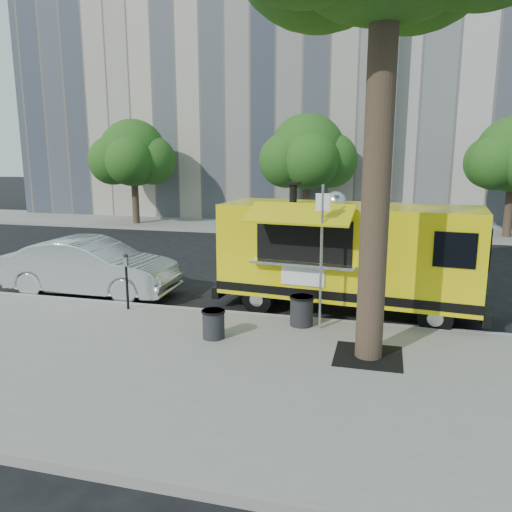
{
  "coord_description": "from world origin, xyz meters",
  "views": [
    {
      "loc": [
        2.78,
        -11.51,
        3.74
      ],
      "look_at": [
        -0.23,
        0.0,
        1.3
      ],
      "focal_mm": 35.0,
      "sensor_mm": 36.0,
      "label": 1
    }
  ],
  "objects_px": {
    "far_tree_a": "(133,153)",
    "sign_post": "(321,249)",
    "food_truck": "(346,254)",
    "trash_bin_right": "(213,323)",
    "trash_bin_left": "(302,310)",
    "parking_meter": "(126,275)",
    "sedan": "(91,267)",
    "far_tree_b": "(307,152)"
  },
  "relations": [
    {
      "from": "parking_meter",
      "to": "trash_bin_left",
      "type": "relative_size",
      "value": 2.09
    },
    {
      "from": "sedan",
      "to": "trash_bin_left",
      "type": "xyz_separation_m",
      "value": [
        5.95,
        -1.43,
        -0.28
      ]
    },
    {
      "from": "trash_bin_left",
      "to": "trash_bin_right",
      "type": "distance_m",
      "value": 1.97
    },
    {
      "from": "parking_meter",
      "to": "sign_post",
      "type": "bearing_deg",
      "value": -2.52
    },
    {
      "from": "far_tree_b",
      "to": "food_truck",
      "type": "relative_size",
      "value": 0.86
    },
    {
      "from": "trash_bin_left",
      "to": "sedan",
      "type": "bearing_deg",
      "value": 166.47
    },
    {
      "from": "trash_bin_left",
      "to": "parking_meter",
      "type": "bearing_deg",
      "value": 178.87
    },
    {
      "from": "far_tree_a",
      "to": "trash_bin_left",
      "type": "height_order",
      "value": "far_tree_a"
    },
    {
      "from": "far_tree_a",
      "to": "parking_meter",
      "type": "distance_m",
      "value": 15.59
    },
    {
      "from": "sign_post",
      "to": "sedan",
      "type": "height_order",
      "value": "sign_post"
    },
    {
      "from": "far_tree_a",
      "to": "parking_meter",
      "type": "height_order",
      "value": "far_tree_a"
    },
    {
      "from": "far_tree_a",
      "to": "far_tree_b",
      "type": "bearing_deg",
      "value": 2.54
    },
    {
      "from": "sign_post",
      "to": "trash_bin_left",
      "type": "distance_m",
      "value": 1.42
    },
    {
      "from": "sedan",
      "to": "trash_bin_left",
      "type": "distance_m",
      "value": 6.13
    },
    {
      "from": "far_tree_a",
      "to": "sign_post",
      "type": "distance_m",
      "value": 18.14
    },
    {
      "from": "food_truck",
      "to": "trash_bin_left",
      "type": "height_order",
      "value": "food_truck"
    },
    {
      "from": "sedan",
      "to": "sign_post",
      "type": "bearing_deg",
      "value": -104.67
    },
    {
      "from": "sedan",
      "to": "parking_meter",
      "type": "bearing_deg",
      "value": -127.83
    },
    {
      "from": "trash_bin_left",
      "to": "food_truck",
      "type": "bearing_deg",
      "value": 64.25
    },
    {
      "from": "far_tree_a",
      "to": "sedan",
      "type": "distance_m",
      "value": 13.69
    },
    {
      "from": "far_tree_b",
      "to": "food_truck",
      "type": "height_order",
      "value": "far_tree_b"
    },
    {
      "from": "sedan",
      "to": "trash_bin_right",
      "type": "height_order",
      "value": "sedan"
    },
    {
      "from": "parking_meter",
      "to": "far_tree_b",
      "type": "bearing_deg",
      "value": 81.9
    },
    {
      "from": "sedan",
      "to": "far_tree_a",
      "type": "bearing_deg",
      "value": 21.96
    },
    {
      "from": "far_tree_b",
      "to": "sign_post",
      "type": "height_order",
      "value": "far_tree_b"
    },
    {
      "from": "far_tree_a",
      "to": "parking_meter",
      "type": "xyz_separation_m",
      "value": [
        7.0,
        -13.65,
        -2.79
      ]
    },
    {
      "from": "food_truck",
      "to": "trash_bin_right",
      "type": "distance_m",
      "value": 3.77
    },
    {
      "from": "sign_post",
      "to": "sedan",
      "type": "distance_m",
      "value": 6.63
    },
    {
      "from": "far_tree_a",
      "to": "trash_bin_left",
      "type": "bearing_deg",
      "value": -50.92
    },
    {
      "from": "food_truck",
      "to": "far_tree_b",
      "type": "bearing_deg",
      "value": 108.91
    },
    {
      "from": "parking_meter",
      "to": "food_truck",
      "type": "height_order",
      "value": "food_truck"
    },
    {
      "from": "far_tree_a",
      "to": "food_truck",
      "type": "xyz_separation_m",
      "value": [
        11.93,
        -12.13,
        -2.34
      ]
    },
    {
      "from": "food_truck",
      "to": "sedan",
      "type": "height_order",
      "value": "food_truck"
    },
    {
      "from": "sign_post",
      "to": "trash_bin_left",
      "type": "height_order",
      "value": "sign_post"
    },
    {
      "from": "food_truck",
      "to": "sedan",
      "type": "bearing_deg",
      "value": -172.75
    },
    {
      "from": "far_tree_b",
      "to": "trash_bin_right",
      "type": "height_order",
      "value": "far_tree_b"
    },
    {
      "from": "sign_post",
      "to": "parking_meter",
      "type": "xyz_separation_m",
      "value": [
        -4.55,
        0.2,
        -0.87
      ]
    },
    {
      "from": "food_truck",
      "to": "trash_bin_left",
      "type": "xyz_separation_m",
      "value": [
        -0.78,
        -1.61,
        -0.95
      ]
    },
    {
      "from": "trash_bin_left",
      "to": "far_tree_b",
      "type": "bearing_deg",
      "value": 98.65
    },
    {
      "from": "far_tree_b",
      "to": "parking_meter",
      "type": "bearing_deg",
      "value": -98.1
    },
    {
      "from": "sedan",
      "to": "far_tree_b",
      "type": "bearing_deg",
      "value": -17.61
    },
    {
      "from": "sign_post",
      "to": "food_truck",
      "type": "xyz_separation_m",
      "value": [
        0.38,
        1.72,
        -0.41
      ]
    }
  ]
}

